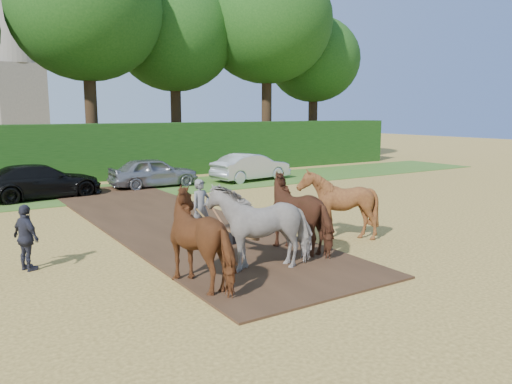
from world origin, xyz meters
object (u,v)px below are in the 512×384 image
at_px(spectator_far, 26,238).
at_px(plough_team, 281,218).
at_px(parked_cars, 22,183).
at_px(church, 16,20).

bearing_deg(spectator_far, plough_team, -135.04).
bearing_deg(spectator_far, parked_cars, -29.89).
distance_m(plough_team, parked_cars, 13.31).
xyz_separation_m(spectator_far, parked_cars, (1.36, 10.35, -0.07)).
relative_size(spectator_far, plough_team, 0.23).
height_order(plough_team, church, church).
height_order(spectator_far, church, church).
distance_m(spectator_far, plough_team, 5.96).
relative_size(parked_cars, church, 1.07).
bearing_deg(church, plough_team, -91.90).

